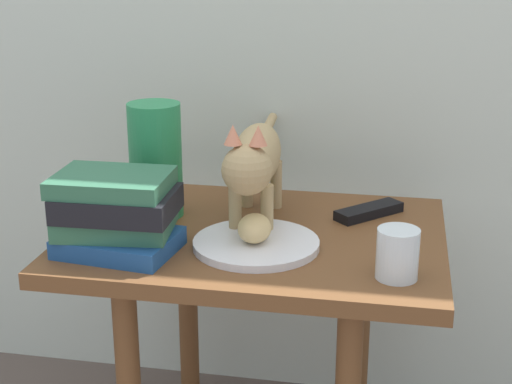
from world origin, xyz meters
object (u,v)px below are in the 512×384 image
side_table (256,274)px  cat (255,159)px  green_vase (156,160)px  tv_remote (369,211)px  bread_roll (254,228)px  candle_jar (397,256)px  plate (256,244)px  book_stack (116,213)px

side_table → cat: 0.22m
side_table → green_vase: green_vase is taller
tv_remote → green_vase: bearing=144.2°
bread_roll → candle_jar: (0.25, -0.08, -0.00)m
plate → cat: bearing=102.0°
book_stack → bread_roll: bearing=12.3°
cat → candle_jar: cat is taller
book_stack → tv_remote: bearing=31.2°
side_table → tv_remote: bearing=32.0°
plate → candle_jar: candle_jar is taller
side_table → cat: (-0.01, 0.04, 0.22)m
cat → book_stack: (-0.22, -0.17, -0.06)m
side_table → bread_roll: (0.01, -0.08, 0.13)m
plate → bread_roll: 0.03m
bread_roll → green_vase: (-0.23, 0.14, 0.07)m
bread_roll → cat: cat is taller
book_stack → side_table: bearing=30.4°
bread_roll → cat: 0.15m
cat → candle_jar: (0.27, -0.20, -0.09)m
candle_jar → book_stack: bearing=176.9°
book_stack → tv_remote: 0.51m
book_stack → green_vase: (0.01, 0.19, 0.04)m
bread_roll → candle_jar: bearing=-17.3°
green_vase → candle_jar: size_ratio=2.68×
plate → book_stack: bearing=-166.8°
cat → green_vase: bearing=174.3°
book_stack → candle_jar: (0.49, -0.03, -0.03)m
plate → cat: cat is taller
plate → tv_remote: size_ratio=1.53×
green_vase → candle_jar: 0.53m
bread_roll → book_stack: 0.25m
bread_roll → tv_remote: (0.19, 0.21, -0.03)m
book_stack → candle_jar: size_ratio=2.63×
plate → cat: 0.17m
book_stack → candle_jar: bearing=-3.1°
tv_remote → candle_jar: bearing=-123.7°
book_stack → cat: bearing=38.3°
book_stack → green_vase: green_vase is taller
cat → green_vase: same height
tv_remote → bread_roll: bearing=-178.1°
cat → book_stack: bearing=-141.7°
green_vase → candle_jar: bearing=-24.5°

